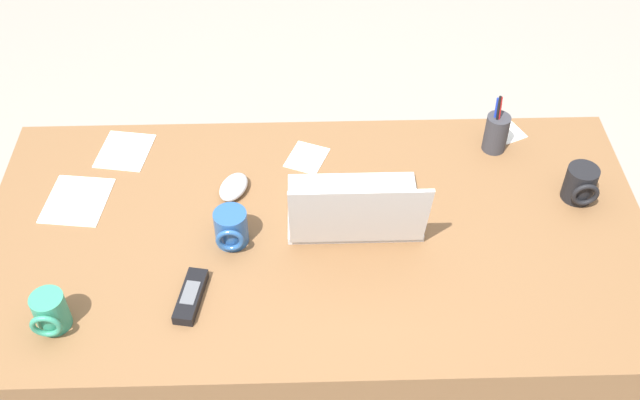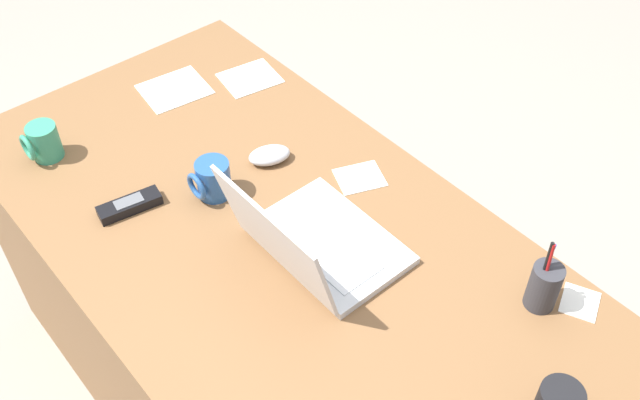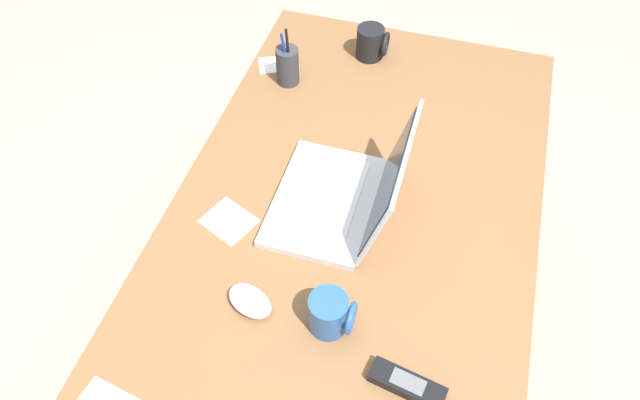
# 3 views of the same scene
# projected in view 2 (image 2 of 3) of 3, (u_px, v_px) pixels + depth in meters

# --- Properties ---
(desk) EXTENTS (1.58, 0.81, 0.72)m
(desk) POSITION_uv_depth(u_px,v_px,m) (283.00, 334.00, 1.82)
(desk) COLOR brown
(desk) RESTS_ON ground
(laptop) EXTENTS (0.32, 0.28, 0.23)m
(laptop) POSITION_uv_depth(u_px,v_px,m) (313.00, 242.00, 1.49)
(laptop) COLOR silver
(laptop) RESTS_ON desk
(computer_mouse) EXTENTS (0.09, 0.12, 0.04)m
(computer_mouse) POSITION_uv_depth(u_px,v_px,m) (269.00, 155.00, 1.71)
(computer_mouse) COLOR silver
(computer_mouse) RESTS_ON desk
(coffee_mug_white) EXTENTS (0.08, 0.09, 0.09)m
(coffee_mug_white) POSITION_uv_depth(u_px,v_px,m) (212.00, 179.00, 1.62)
(coffee_mug_white) COLOR #26518C
(coffee_mug_white) RESTS_ON desk
(coffee_mug_tall) EXTENTS (0.07, 0.08, 0.09)m
(coffee_mug_tall) POSITION_uv_depth(u_px,v_px,m) (43.00, 142.00, 1.71)
(coffee_mug_tall) COLOR #338C6B
(coffee_mug_tall) RESTS_ON desk
(cordless_phone) EXTENTS (0.07, 0.15, 0.03)m
(cordless_phone) POSITION_uv_depth(u_px,v_px,m) (130.00, 205.00, 1.61)
(cordless_phone) COLOR black
(cordless_phone) RESTS_ON desk
(pen_holder) EXTENTS (0.06, 0.06, 0.17)m
(pen_holder) POSITION_uv_depth(u_px,v_px,m) (544.00, 286.00, 1.40)
(pen_holder) COLOR #333338
(pen_holder) RESTS_ON desk
(paper_note_near_laptop) EXTENTS (0.10, 0.10, 0.00)m
(paper_note_near_laptop) POSITION_uv_depth(u_px,v_px,m) (580.00, 302.00, 1.44)
(paper_note_near_laptop) COLOR white
(paper_note_near_laptop) RESTS_ON desk
(paper_note_left) EXTENTS (0.15, 0.16, 0.00)m
(paper_note_left) POSITION_uv_depth(u_px,v_px,m) (250.00, 78.00, 1.96)
(paper_note_left) COLOR white
(paper_note_left) RESTS_ON desk
(paper_note_right) EXTENTS (0.17, 0.18, 0.00)m
(paper_note_right) POSITION_uv_depth(u_px,v_px,m) (175.00, 89.00, 1.92)
(paper_note_right) COLOR white
(paper_note_right) RESTS_ON desk
(paper_note_front) EXTENTS (0.12, 0.13, 0.00)m
(paper_note_front) POSITION_uv_depth(u_px,v_px,m) (360.00, 178.00, 1.68)
(paper_note_front) COLOR white
(paper_note_front) RESTS_ON desk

